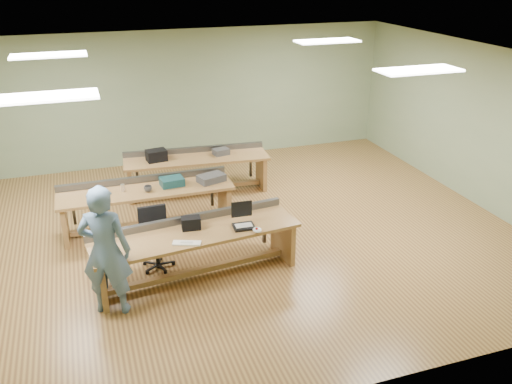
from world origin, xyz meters
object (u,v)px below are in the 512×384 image
parts_bin_teal (172,182)px  camera_bag (191,223)px  task_chair (156,246)px  parts_bin_grey (211,178)px  mug (148,189)px  workbench_front (196,243)px  workbench_back (197,166)px  drinks_can (123,188)px  workbench_mid (147,198)px  laptop_base (244,227)px  person (105,251)px

parts_bin_teal → camera_bag: bearing=-91.2°
camera_bag → task_chair: task_chair is taller
parts_bin_grey → mug: (-1.14, -0.10, -0.01)m
workbench_front → workbench_back: same height
parts_bin_teal → drinks_can: (-0.85, 0.01, -0.01)m
workbench_back → workbench_front: bearing=-98.2°
parts_bin_grey → workbench_back: bearing=88.8°
workbench_back → parts_bin_teal: 1.51m
camera_bag → workbench_mid: bearing=109.8°
laptop_base → parts_bin_teal: 2.07m
laptop_base → parts_bin_grey: parts_bin_grey is taller
parts_bin_grey → person: bearing=-131.3°
parts_bin_grey → mug: parts_bin_grey is taller
camera_bag → person: bearing=-149.0°
workbench_front → task_chair: task_chair is taller
workbench_mid → parts_bin_teal: (0.46, -0.01, 0.26)m
parts_bin_grey → camera_bag: bearing=-113.6°
drinks_can → workbench_back: bearing=39.2°
workbench_back → camera_bag: 3.14m
mug → workbench_mid: bearing=97.4°
task_chair → drinks_can: bearing=101.3°
camera_bag → task_chair: bearing=149.6°
laptop_base → drinks_can: drinks_can is taller
workbench_mid → mug: size_ratio=22.13×
workbench_front → mug: (-0.44, 1.68, 0.24)m
workbench_front → camera_bag: size_ratio=11.34×
parts_bin_grey → laptop_base: bearing=-89.6°
parts_bin_grey → mug: bearing=-175.2°
parts_bin_grey → mug: 1.14m
camera_bag → mug: (-0.41, 1.59, -0.04)m
workbench_back → mug: (-1.17, -1.44, 0.25)m
drinks_can → camera_bag: bearing=-65.1°
task_chair → drinks_can: size_ratio=7.67×
camera_bag → parts_bin_grey: 1.84m
workbench_back → mug: workbench_back is taller
laptop_base → workbench_front: bearing=174.3°
workbench_back → drinks_can: drinks_can is taller
workbench_mid → workbench_back: 1.75m
parts_bin_teal → parts_bin_grey: bearing=-4.0°
workbench_mid → workbench_back: size_ratio=1.02×
workbench_back → camera_bag: (-0.76, -3.03, 0.29)m
workbench_front → drinks_can: 2.04m
workbench_front → parts_bin_teal: parts_bin_teal is taller
parts_bin_grey → parts_bin_teal: bearing=176.0°
laptop_base → mug: 2.14m
workbench_back → drinks_can: (-1.58, -1.28, 0.26)m
workbench_front → drinks_can: drinks_can is taller
person → workbench_back: bearing=-99.3°
workbench_back → person: person is taller
workbench_back → person: 4.16m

